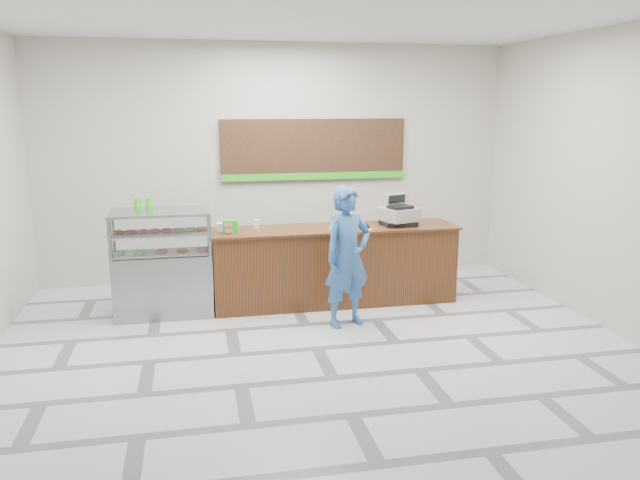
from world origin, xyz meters
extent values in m
plane|color=silver|center=(0.00, 0.00, 0.00)|extent=(7.00, 7.00, 0.00)
plane|color=#BAB4AB|center=(0.00, 3.00, 1.75)|extent=(7.00, 0.00, 7.00)
plane|color=silver|center=(0.00, 0.00, 3.50)|extent=(7.00, 7.00, 0.00)
cube|color=#5A331A|center=(0.55, 1.55, 0.50)|extent=(3.20, 0.70, 1.00)
cube|color=#5A331A|center=(0.55, 1.55, 1.01)|extent=(3.26, 0.76, 0.03)
cube|color=gray|center=(-1.67, 1.55, 0.40)|extent=(1.20, 0.70, 0.80)
cube|color=white|center=(-1.67, 1.55, 1.05)|extent=(1.20, 0.70, 0.50)
cube|color=gray|center=(-1.67, 1.55, 1.31)|extent=(1.22, 0.72, 0.03)
cube|color=silver|center=(-1.67, 1.55, 0.82)|extent=(1.14, 0.64, 0.02)
cube|color=silver|center=(-1.67, 1.55, 1.06)|extent=(1.14, 0.64, 0.02)
torus|color=#99D97C|center=(-2.17, 1.45, 0.85)|extent=(0.15, 0.15, 0.05)
torus|color=#99D97C|center=(-1.92, 1.45, 0.85)|extent=(0.15, 0.15, 0.05)
torus|color=#B36532|center=(-1.67, 1.45, 0.85)|extent=(0.15, 0.15, 0.05)
torus|color=#B36532|center=(-1.42, 1.45, 0.85)|extent=(0.15, 0.15, 0.05)
torus|color=#F1607E|center=(-1.17, 1.45, 0.85)|extent=(0.15, 0.15, 0.05)
torus|color=#B36532|center=(-2.17, 1.60, 1.09)|extent=(0.15, 0.15, 0.05)
torus|color=#B36532|center=(-2.03, 1.60, 1.09)|extent=(0.15, 0.15, 0.05)
torus|color=#F1607E|center=(-1.88, 1.60, 1.09)|extent=(0.15, 0.15, 0.05)
torus|color=#F1607E|center=(-1.74, 1.60, 1.09)|extent=(0.15, 0.15, 0.05)
torus|color=#F1607E|center=(-1.60, 1.60, 1.09)|extent=(0.15, 0.15, 0.05)
torus|color=#99D97C|center=(-1.46, 1.60, 1.09)|extent=(0.15, 0.15, 0.05)
torus|color=#99D97C|center=(-1.31, 1.60, 1.09)|extent=(0.15, 0.15, 0.05)
torus|color=#B36532|center=(-1.17, 1.60, 1.09)|extent=(0.15, 0.15, 0.05)
cube|color=black|center=(0.55, 2.96, 1.95)|extent=(2.80, 0.05, 0.90)
cube|color=green|center=(0.55, 2.93, 1.55)|extent=(2.80, 0.02, 0.10)
cube|color=black|center=(1.42, 1.55, 1.06)|extent=(0.43, 0.43, 0.06)
cube|color=gray|center=(1.42, 1.55, 1.18)|extent=(0.56, 0.57, 0.17)
cube|color=black|center=(1.42, 1.46, 1.29)|extent=(0.35, 0.31, 0.04)
cube|color=gray|center=(1.42, 1.68, 1.35)|extent=(0.38, 0.23, 0.17)
cube|color=black|center=(1.42, 1.62, 1.37)|extent=(0.26, 0.12, 0.11)
cube|color=black|center=(0.93, 1.44, 1.05)|extent=(0.12, 0.19, 0.04)
cube|color=green|center=(0.60, 1.43, 1.04)|extent=(0.34, 0.26, 0.02)
cube|color=white|center=(0.62, 1.43, 1.05)|extent=(0.24, 0.18, 0.00)
cube|color=white|center=(-0.92, 1.60, 1.08)|extent=(0.14, 0.14, 0.11)
cylinder|color=silver|center=(-0.46, 1.73, 1.09)|extent=(0.07, 0.07, 0.11)
cube|color=green|center=(-0.82, 1.47, 1.11)|extent=(0.20, 0.15, 0.16)
cylinder|color=#F1607E|center=(0.93, 1.33, 1.03)|extent=(0.14, 0.14, 0.00)
cylinder|color=green|center=(-1.95, 1.79, 1.39)|extent=(0.08, 0.08, 0.13)
cylinder|color=green|center=(-1.81, 1.77, 1.39)|extent=(0.08, 0.08, 0.12)
imported|color=#3163A4|center=(0.50, 0.68, 0.84)|extent=(0.71, 0.58, 1.69)
camera|label=1|loc=(-1.27, -6.28, 2.63)|focal=35.00mm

